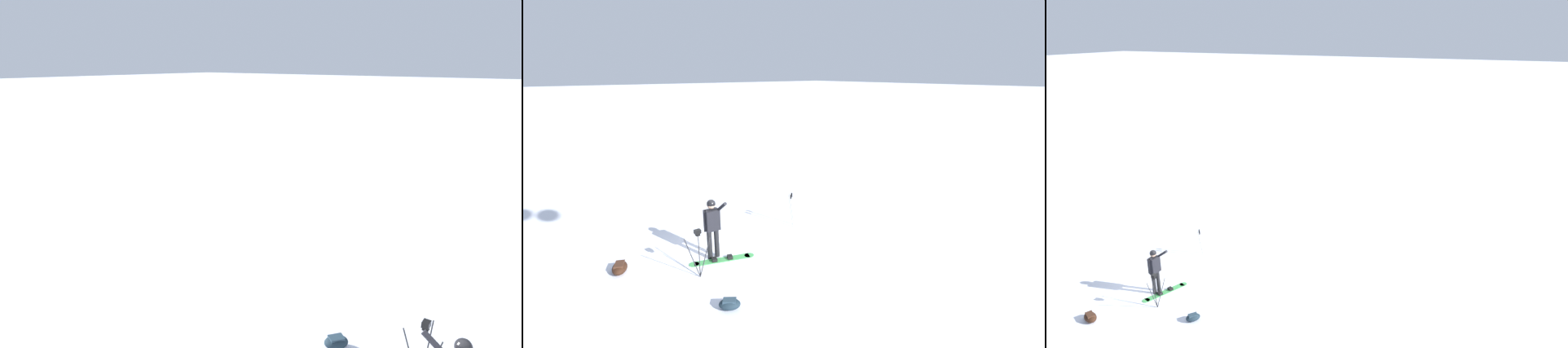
# 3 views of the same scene
# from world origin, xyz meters

# --- Properties ---
(ground_plane) EXTENTS (300.00, 300.00, 0.00)m
(ground_plane) POSITION_xyz_m (0.00, 0.00, 0.00)
(ground_plane) COLOR white
(snowboarder) EXTENTS (0.68, 0.47, 1.79)m
(snowboarder) POSITION_xyz_m (-0.38, 0.61, 1.08)
(snowboarder) COLOR black
(snowboarder) RESTS_ON ground_plane
(snowboard) EXTENTS (0.81, 1.76, 0.10)m
(snowboard) POSITION_xyz_m (-0.67, 0.51, 0.02)
(snowboard) COLOR #3F994C
(snowboard) RESTS_ON ground_plane
(gear_bag_large) EXTENTS (0.57, 0.60, 0.24)m
(gear_bag_large) POSITION_xyz_m (-2.75, 1.53, 0.13)
(gear_bag_large) COLOR #192833
(gear_bag_large) RESTS_ON ground_plane
(camera_tripod) EXTENTS (0.66, 0.56, 1.33)m
(camera_tripod) POSITION_xyz_m (-1.08, 1.40, 0.95)
(camera_tripod) COLOR #262628
(camera_tripod) RESTS_ON ground_plane
(gear_bag_small) EXTENTS (0.75, 0.63, 0.26)m
(gear_bag_small) POSITION_xyz_m (0.48, 2.95, 0.14)
(gear_bag_small) COLOR black
(gear_bag_small) RESTS_ON ground_plane
(ski_poles) EXTENTS (0.26, 0.31, 1.15)m
(ski_poles) POSITION_xyz_m (-0.04, -2.61, 0.76)
(ski_poles) COLOR gray
(ski_poles) RESTS_ON ground_plane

